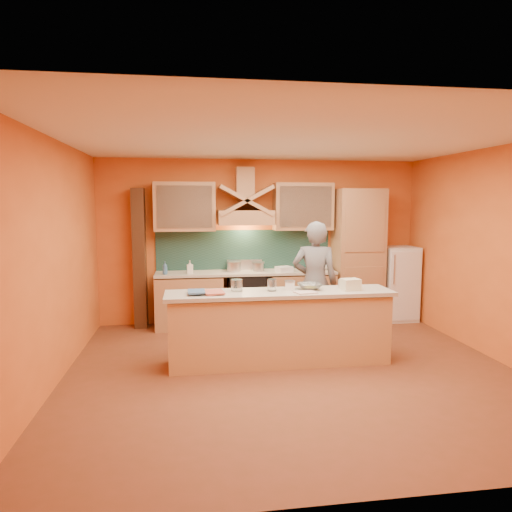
{
  "coord_description": "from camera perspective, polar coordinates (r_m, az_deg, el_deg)",
  "views": [
    {
      "loc": [
        -1.22,
        -5.31,
        2.07
      ],
      "look_at": [
        -0.32,
        0.9,
        1.33
      ],
      "focal_mm": 32.0,
      "sensor_mm": 36.0,
      "label": 1
    }
  ],
  "objects": [
    {
      "name": "floor",
      "position": [
        5.83,
        4.53,
        -14.11
      ],
      "size": [
        5.5,
        5.0,
        0.01
      ],
      "primitive_type": "cube",
      "color": "brown",
      "rests_on": "ground"
    },
    {
      "name": "ceiling",
      "position": [
        5.5,
        4.8,
        14.33
      ],
      "size": [
        5.5,
        5.0,
        0.01
      ],
      "primitive_type": "cube",
      "color": "white",
      "rests_on": "wall_back"
    },
    {
      "name": "wall_back",
      "position": [
        7.93,
        0.62,
        1.86
      ],
      "size": [
        5.5,
        0.02,
        2.8
      ],
      "primitive_type": "cube",
      "color": "orange",
      "rests_on": "floor"
    },
    {
      "name": "wall_front",
      "position": [
        3.13,
        14.97,
        -5.81
      ],
      "size": [
        5.5,
        0.02,
        2.8
      ],
      "primitive_type": "cube",
      "color": "orange",
      "rests_on": "floor"
    },
    {
      "name": "wall_left",
      "position": [
        5.56,
        -24.14,
        -0.78
      ],
      "size": [
        0.02,
        5.0,
        2.8
      ],
      "primitive_type": "cube",
      "color": "orange",
      "rests_on": "floor"
    },
    {
      "name": "wall_right",
      "position": [
        6.66,
        28.38,
        0.14
      ],
      "size": [
        0.02,
        5.0,
        2.8
      ],
      "primitive_type": "cube",
      "color": "orange",
      "rests_on": "floor"
    },
    {
      "name": "base_cabinet_left",
      "position": [
        7.68,
        -8.33,
        -5.68
      ],
      "size": [
        1.1,
        0.6,
        0.86
      ],
      "primitive_type": "cube",
      "color": "tan",
      "rests_on": "floor"
    },
    {
      "name": "base_cabinet_right",
      "position": [
        7.91,
        5.63,
        -5.29
      ],
      "size": [
        1.1,
        0.6,
        0.86
      ],
      "primitive_type": "cube",
      "color": "tan",
      "rests_on": "floor"
    },
    {
      "name": "counter_top",
      "position": [
        7.65,
        -1.25,
        -2.08
      ],
      "size": [
        3.0,
        0.62,
        0.04
      ],
      "primitive_type": "cube",
      "color": "beige",
      "rests_on": "base_cabinet_left"
    },
    {
      "name": "stove",
      "position": [
        7.74,
        -1.25,
        -5.38
      ],
      "size": [
        0.6,
        0.58,
        0.9
      ],
      "primitive_type": "cube",
      "color": "black",
      "rests_on": "floor"
    },
    {
      "name": "backsplash",
      "position": [
        7.89,
        -1.51,
        0.74
      ],
      "size": [
        3.0,
        0.03,
        0.7
      ],
      "primitive_type": "cube",
      "color": "#1A3A35",
      "rests_on": "wall_back"
    },
    {
      "name": "range_hood",
      "position": [
        7.62,
        -1.32,
        4.83
      ],
      "size": [
        0.92,
        0.5,
        0.24
      ],
      "primitive_type": "cube",
      "color": "tan",
      "rests_on": "wall_back"
    },
    {
      "name": "hood_chimney",
      "position": [
        7.72,
        -1.42,
        9.16
      ],
      "size": [
        0.3,
        0.3,
        0.5
      ],
      "primitive_type": "cube",
      "color": "tan",
      "rests_on": "wall_back"
    },
    {
      "name": "upper_cabinet_left",
      "position": [
        7.63,
        -8.91,
        6.1
      ],
      "size": [
        1.0,
        0.35,
        0.8
      ],
      "primitive_type": "cube",
      "color": "tan",
      "rests_on": "wall_back"
    },
    {
      "name": "upper_cabinet_right",
      "position": [
        7.87,
        5.9,
        6.16
      ],
      "size": [
        1.0,
        0.35,
        0.8
      ],
      "primitive_type": "cube",
      "color": "tan",
      "rests_on": "wall_back"
    },
    {
      "name": "pantry_column",
      "position": [
        8.09,
        12.58,
        0.02
      ],
      "size": [
        0.8,
        0.6,
        2.3
      ],
      "primitive_type": "cube",
      "color": "tan",
      "rests_on": "floor"
    },
    {
      "name": "fridge",
      "position": [
        8.46,
        17.26,
        -3.26
      ],
      "size": [
        0.58,
        0.6,
        1.3
      ],
      "primitive_type": "cube",
      "color": "white",
      "rests_on": "floor"
    },
    {
      "name": "trim_column_left",
      "position": [
        7.76,
        -14.34,
        -0.31
      ],
      "size": [
        0.2,
        0.3,
        2.3
      ],
      "primitive_type": "cube",
      "color": "#472816",
      "rests_on": "floor"
    },
    {
      "name": "island_body",
      "position": [
        5.95,
        2.97,
        -9.2
      ],
      "size": [
        2.8,
        0.55,
        0.88
      ],
      "primitive_type": "cube",
      "color": "tan",
      "rests_on": "floor"
    },
    {
      "name": "island_top",
      "position": [
        5.83,
        2.99,
        -4.66
      ],
      "size": [
        2.9,
        0.62,
        0.05
      ],
      "primitive_type": "cube",
      "color": "beige",
      "rests_on": "island_body"
    },
    {
      "name": "person",
      "position": [
        6.7,
        7.36,
        -3.38
      ],
      "size": [
        0.76,
        0.61,
        1.8
      ],
      "primitive_type": "imported",
      "rotation": [
        0.0,
        0.0,
        2.83
      ],
      "color": "slate",
      "rests_on": "floor"
    },
    {
      "name": "pot_large",
      "position": [
        7.65,
        -2.79,
        -1.43
      ],
      "size": [
        0.3,
        0.3,
        0.18
      ],
      "primitive_type": "cylinder",
      "rotation": [
        0.0,
        0.0,
        0.33
      ],
      "color": "silver",
      "rests_on": "stove"
    },
    {
      "name": "pot_small",
      "position": [
        7.68,
        0.3,
        -1.5
      ],
      "size": [
        0.21,
        0.21,
        0.15
      ],
      "primitive_type": "cylinder",
      "rotation": [
        0.0,
        0.0,
        0.21
      ],
      "color": "#B2B1B8",
      "rests_on": "stove"
    },
    {
      "name": "soap_bottle_a",
      "position": [
        7.51,
        -8.27,
        -1.35
      ],
      "size": [
        0.1,
        0.11,
        0.21
      ],
      "primitive_type": "imported",
      "rotation": [
        0.0,
        0.0,
        0.09
      ],
      "color": "silver",
      "rests_on": "counter_top"
    },
    {
      "name": "soap_bottle_b",
      "position": [
        7.46,
        -11.31,
        -1.47
      ],
      "size": [
        0.1,
        0.1,
        0.21
      ],
      "primitive_type": "imported",
      "rotation": [
        0.0,
        0.0,
        0.28
      ],
      "color": "#376599",
      "rests_on": "counter_top"
    },
    {
      "name": "bowl_back",
      "position": [
        7.97,
        8.47,
        -1.4
      ],
      "size": [
        0.28,
        0.28,
        0.07
      ],
      "primitive_type": "imported",
      "rotation": [
        0.0,
        0.0,
        -0.24
      ],
      "color": "silver",
      "rests_on": "counter_top"
    },
    {
      "name": "dish_rack",
      "position": [
        7.61,
        3.52,
        -1.65
      ],
      "size": [
        0.31,
        0.28,
        0.09
      ],
      "primitive_type": "cube",
      "rotation": [
        0.0,
        0.0,
        0.4
      ],
      "color": "white",
      "rests_on": "counter_top"
    },
    {
      "name": "book_lower",
      "position": [
        5.67,
        -6.46,
        -4.6
      ],
      "size": [
        0.27,
        0.34,
        0.03
      ],
      "primitive_type": "imported",
      "rotation": [
        0.0,
        0.0,
        0.1
      ],
      "color": "#C35B45",
      "rests_on": "island_top"
    },
    {
      "name": "book_upper",
      "position": [
        5.67,
        -8.52,
        -4.45
      ],
      "size": [
        0.21,
        0.29,
        0.02
      ],
      "primitive_type": "imported",
      "rotation": [
        0.0,
        0.0,
        0.02
      ],
      "color": "#3F618C",
      "rests_on": "island_top"
    },
    {
      "name": "jar_large",
      "position": [
        5.82,
        -2.42,
        -3.68
      ],
      "size": [
        0.17,
        0.17,
        0.15
      ],
      "primitive_type": "cylinder",
      "rotation": [
        0.0,
        0.0,
        -0.18
      ],
      "color": "silver",
      "rests_on": "island_top"
    },
    {
      "name": "jar_small",
      "position": [
        5.83,
        2.0,
        -3.64
      ],
      "size": [
        0.13,
        0.13,
        0.15
      ],
      "primitive_type": "cylinder",
      "rotation": [
        0.0,
        0.0,
        0.1
      ],
      "color": "white",
      "rests_on": "island_top"
    },
    {
      "name": "kitchen_scale",
      "position": [
        5.94,
        4.25,
        -3.73
      ],
      "size": [
        0.14,
        0.14,
        0.1
      ],
      "primitive_type": "cube",
      "rotation": [
        0.0,
        0.0,
        -0.21
      ],
      "color": "white",
      "rests_on": "island_top"
    },
    {
      "name": "mixing_bowl",
      "position": [
        5.97,
        6.71,
        -3.8
      ],
      "size": [
        0.33,
        0.33,
        0.08
      ],
      "primitive_type": "imported",
      "rotation": [
        0.0,
        0.0,
        0.05
      ],
      "color": "silver",
      "rests_on": "island_top"
    },
    {
      "name": "cloth",
      "position": [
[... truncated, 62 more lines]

